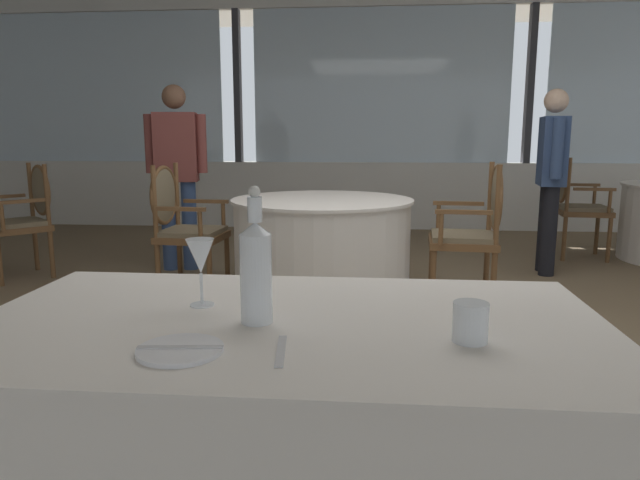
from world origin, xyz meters
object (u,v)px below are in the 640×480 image
at_px(wine_glass, 200,258).
at_px(dining_chair_0_0, 477,223).
at_px(water_bottle, 256,269).
at_px(dining_chair_1_0, 26,212).
at_px(dining_chair_0_1, 181,219).
at_px(diner_person_0, 177,167).
at_px(diner_person_1, 551,171).
at_px(water_tumbler, 470,322).
at_px(side_plate, 180,350).
at_px(dining_chair_2_0, 574,199).

distance_m(wine_glass, dining_chair_0_0, 2.86).
bearing_deg(water_bottle, wine_glass, 144.35).
height_order(water_bottle, dining_chair_1_0, water_bottle).
relative_size(water_bottle, dining_chair_1_0, 0.35).
relative_size(dining_chair_0_1, diner_person_0, 0.60).
xyz_separation_m(wine_glass, diner_person_0, (-1.25, 3.47, 0.05)).
bearing_deg(water_bottle, diner_person_1, 64.30).
xyz_separation_m(water_tumbler, dining_chair_1_0, (-3.12, 3.32, -0.23)).
height_order(wine_glass, dining_chair_0_1, dining_chair_0_1).
xyz_separation_m(dining_chair_1_0, diner_person_1, (4.42, 0.50, 0.33)).
xyz_separation_m(dining_chair_0_0, diner_person_0, (-2.44, 0.88, 0.33)).
bearing_deg(dining_chair_1_0, diner_person_1, 137.82).
height_order(dining_chair_1_0, diner_person_0, diner_person_0).
bearing_deg(water_tumbler, dining_chair_0_1, 119.25).
distance_m(dining_chair_0_1, diner_person_0, 0.84).
bearing_deg(side_plate, dining_chair_0_1, 108.69).
bearing_deg(diner_person_1, dining_chair_1_0, 14.26).
relative_size(water_tumbler, diner_person_1, 0.06).
bearing_deg(dining_chair_0_0, wine_glass, 69.79).
bearing_deg(diner_person_1, water_tumbler, 78.99).
bearing_deg(diner_person_0, dining_chair_0_1, -170.19).
xyz_separation_m(dining_chair_2_0, diner_person_0, (-3.67, -0.85, 0.34)).
bearing_deg(diner_person_0, side_plate, -171.11).
relative_size(water_tumbler, diner_person_0, 0.06).
xyz_separation_m(water_tumbler, dining_chair_2_0, (1.75, 4.53, -0.20)).
relative_size(side_plate, dining_chair_0_1, 0.19).
relative_size(dining_chair_0_0, dining_chair_0_1, 1.03).
bearing_deg(dining_chair_1_0, side_plate, 77.31).
bearing_deg(diner_person_0, water_bottle, -168.38).
distance_m(wine_glass, diner_person_0, 3.69).
xyz_separation_m(wine_glass, dining_chair_0_0, (1.18, 2.59, -0.28)).
distance_m(dining_chair_2_0, diner_person_1, 0.89).
bearing_deg(dining_chair_1_0, diner_person_0, 148.10).
xyz_separation_m(wine_glass, diner_person_1, (1.97, 3.61, 0.02)).
height_order(water_bottle, diner_person_1, diner_person_1).
bearing_deg(diner_person_0, dining_chair_2_0, -86.97).
height_order(water_tumbler, diner_person_1, diner_person_1).
distance_m(wine_glass, dining_chair_0_1, 2.95).
relative_size(dining_chair_0_0, diner_person_1, 0.64).
distance_m(water_tumbler, dining_chair_0_1, 3.41).
relative_size(wine_glass, diner_person_0, 0.11).
bearing_deg(water_bottle, dining_chair_0_0, 69.59).
distance_m(dining_chair_0_0, dining_chair_0_1, 2.19).
relative_size(side_plate, water_tumbler, 2.05).
bearing_deg(side_plate, diner_person_0, 108.90).
height_order(side_plate, dining_chair_0_0, dining_chair_0_0).
bearing_deg(dining_chair_0_0, side_plate, 73.21).
bearing_deg(dining_chair_0_1, dining_chair_0_0, -0.00).
relative_size(dining_chair_1_0, diner_person_0, 0.59).
distance_m(diner_person_0, diner_person_1, 3.23).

